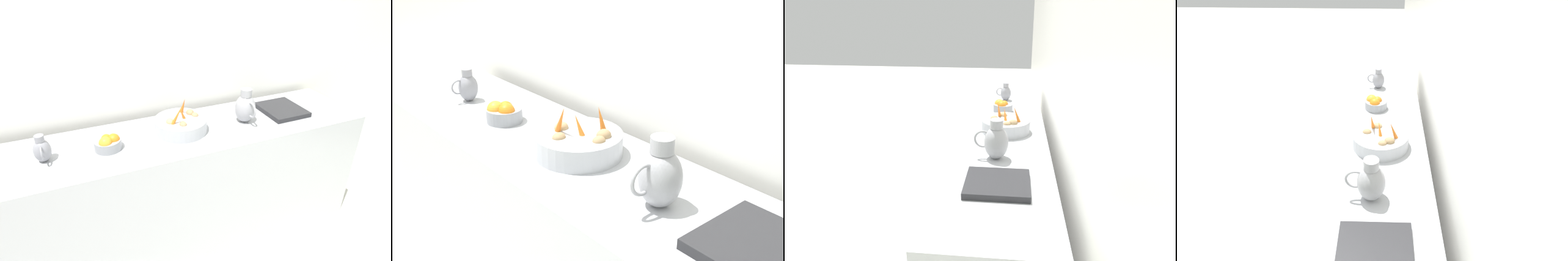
# 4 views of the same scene
# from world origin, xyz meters

# --- Properties ---
(tile_wall_left) EXTENTS (0.10, 9.29, 3.00)m
(tile_wall_left) POSITION_xyz_m (-1.95, 0.28, 1.50)
(tile_wall_left) COLOR white
(tile_wall_left) RESTS_ON ground_plane
(prep_counter) EXTENTS (0.64, 2.69, 0.93)m
(prep_counter) POSITION_xyz_m (-1.52, -0.22, 0.47)
(prep_counter) COLOR #ADAFB5
(prep_counter) RESTS_ON ground_plane
(vegetable_colander) EXTENTS (0.36, 0.36, 0.23)m
(vegetable_colander) POSITION_xyz_m (-1.54, -0.25, 0.98)
(vegetable_colander) COLOR #ADAFB5
(vegetable_colander) RESTS_ON prep_counter
(orange_bowl) EXTENTS (0.17, 0.17, 0.11)m
(orange_bowl) POSITION_xyz_m (-1.49, -0.75, 0.98)
(orange_bowl) COLOR gray
(orange_bowl) RESTS_ON prep_counter
(metal_pitcher_tall) EXTENTS (0.21, 0.15, 0.25)m
(metal_pitcher_tall) POSITION_xyz_m (-1.49, 0.24, 1.05)
(metal_pitcher_tall) COLOR #939399
(metal_pitcher_tall) RESTS_ON prep_counter
(metal_pitcher_short) EXTENTS (0.15, 0.10, 0.17)m
(metal_pitcher_short) POSITION_xyz_m (-1.51, -1.13, 1.01)
(metal_pitcher_short) COLOR gray
(metal_pitcher_short) RESTS_ON prep_counter
(counter_sink_basin) EXTENTS (0.34, 0.30, 0.04)m
(counter_sink_basin) POSITION_xyz_m (-1.52, 0.59, 0.95)
(counter_sink_basin) COLOR #232326
(counter_sink_basin) RESTS_ON prep_counter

